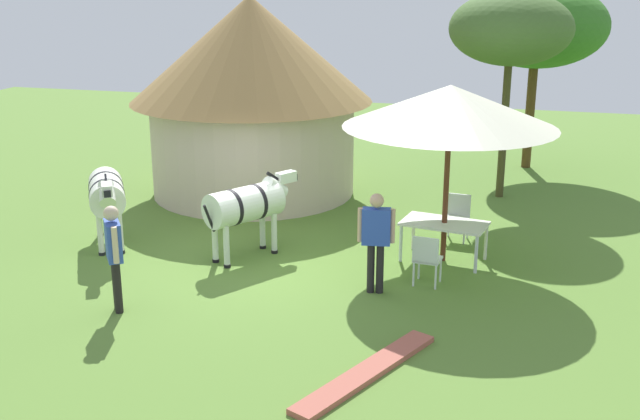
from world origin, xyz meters
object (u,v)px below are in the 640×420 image
acacia_tree_left_background (511,29)px  standing_watcher (114,249)px  thatched_hut (252,89)px  zebra_by_umbrella (107,194)px  shade_umbrella (450,106)px  acacia_tree_behind_hut (537,26)px  patio_dining_table (444,227)px  patio_chair_west_end (458,214)px  guest_beside_umbrella (376,234)px  zebra_nearest_camera (247,205)px  patio_chair_near_hut (427,257)px

acacia_tree_left_background → standing_watcher: bearing=-123.8°
thatched_hut → zebra_by_umbrella: 4.80m
shade_umbrella → zebra_by_umbrella: size_ratio=1.96×
standing_watcher → acacia_tree_behind_hut: acacia_tree_behind_hut is taller
zebra_by_umbrella → standing_watcher: bearing=90.2°
shade_umbrella → standing_watcher: bearing=-142.7°
thatched_hut → acacia_tree_behind_hut: bearing=33.9°
patio_dining_table → patio_chair_west_end: bearing=84.3°
patio_chair_west_end → thatched_hut: bearing=-17.8°
guest_beside_umbrella → zebra_nearest_camera: guest_beside_umbrella is taller
zebra_by_umbrella → thatched_hut: bearing=-139.4°
acacia_tree_behind_hut → guest_beside_umbrella: bearing=-103.4°
standing_watcher → patio_chair_near_hut: bearing=81.0°
patio_chair_west_end → guest_beside_umbrella: 3.29m
acacia_tree_left_background → patio_chair_west_end: bearing=-101.4°
shade_umbrella → standing_watcher: size_ratio=2.19×
thatched_hut → acacia_tree_left_background: bearing=10.9°
thatched_hut → patio_chair_near_hut: 7.06m
thatched_hut → standing_watcher: 7.21m
zebra_nearest_camera → acacia_tree_left_background: acacia_tree_left_background is taller
zebra_nearest_camera → standing_watcher: bearing=-79.5°
patio_dining_table → patio_chair_near_hut: 1.30m
zebra_nearest_camera → acacia_tree_behind_hut: acacia_tree_behind_hut is taller
zebra_by_umbrella → patio_chair_near_hut: bearing=144.5°
patio_chair_near_hut → zebra_by_umbrella: size_ratio=0.47×
acacia_tree_left_background → guest_beside_umbrella: bearing=-105.0°
patio_dining_table → acacia_tree_left_background: bearing=80.2°
patio_dining_table → zebra_nearest_camera: 3.64m
zebra_by_umbrella → acacia_tree_left_background: (7.14, 5.46, 2.83)m
zebra_nearest_camera → patio_dining_table: bearing=44.7°
acacia_tree_left_background → zebra_by_umbrella: bearing=-142.6°
guest_beside_umbrella → acacia_tree_left_background: acacia_tree_left_background is taller
zebra_by_umbrella → acacia_tree_left_background: 9.42m
guest_beside_umbrella → standing_watcher: standing_watcher is taller
patio_chair_near_hut → acacia_tree_left_background: bearing=87.2°
zebra_by_umbrella → acacia_tree_left_background: acacia_tree_left_background is taller
shade_umbrella → standing_watcher: 6.16m
acacia_tree_behind_hut → patio_dining_table: bearing=-99.9°
zebra_by_umbrella → acacia_tree_behind_hut: (7.69, 8.58, 2.70)m
patio_chair_west_end → zebra_nearest_camera: size_ratio=0.48×
thatched_hut → patio_chair_west_end: bearing=-23.5°
guest_beside_umbrella → acacia_tree_left_background: bearing=-113.4°
acacia_tree_behind_hut → standing_watcher: bearing=-118.1°
patio_chair_west_end → patio_dining_table: bearing=90.0°
guest_beside_umbrella → zebra_by_umbrella: size_ratio=0.89×
patio_dining_table → zebra_nearest_camera: (-3.54, -0.77, 0.35)m
standing_watcher → zebra_nearest_camera: standing_watcher is taller
standing_watcher → acacia_tree_left_background: (5.47, 8.15, 2.83)m
standing_watcher → zebra_nearest_camera: bearing=122.3°
patio_chair_west_end → shade_umbrella: bearing=90.0°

